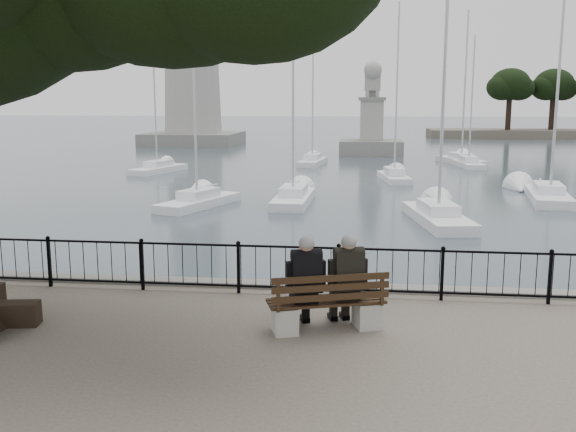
# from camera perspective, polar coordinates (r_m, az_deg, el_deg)

# --- Properties ---
(harbor) EXTENTS (260.00, 260.00, 1.20)m
(harbor) POSITION_cam_1_polar(r_m,az_deg,el_deg) (13.54, 0.26, -8.41)
(harbor) COLOR slate
(harbor) RESTS_ON ground
(railing) EXTENTS (22.06, 0.06, 1.00)m
(railing) POSITION_cam_1_polar(r_m,az_deg,el_deg) (12.76, 0.00, -4.61)
(railing) COLOR black
(railing) RESTS_ON ground
(bench) EXTENTS (2.06, 1.18, 1.04)m
(bench) POSITION_cam_1_polar(r_m,az_deg,el_deg) (10.89, 3.48, -8.31)
(bench) COLOR gray
(bench) RESTS_ON ground
(person_left) EXTENTS (0.65, 0.90, 1.65)m
(person_left) POSITION_cam_1_polar(r_m,az_deg,el_deg) (10.79, 1.45, -6.26)
(person_left) COLOR black
(person_left) RESTS_ON ground
(person_right) EXTENTS (0.65, 0.90, 1.65)m
(person_right) POSITION_cam_1_polar(r_m,az_deg,el_deg) (10.97, 5.15, -6.03)
(person_right) COLOR black
(person_right) RESTS_ON ground
(lighthouse) EXTENTS (10.18, 10.18, 31.10)m
(lighthouse) POSITION_cam_1_polar(r_m,az_deg,el_deg) (74.81, -8.62, 16.42)
(lighthouse) COLOR slate
(lighthouse) RESTS_ON ground
(lion_monument) EXTENTS (5.67, 5.67, 8.45)m
(lion_monument) POSITION_cam_1_polar(r_m,az_deg,el_deg) (59.75, 7.43, 7.47)
(lion_monument) COLOR slate
(lion_monument) RESTS_ON ground
(sailboat_a) EXTENTS (3.08, 5.41, 10.55)m
(sailboat_a) POSITION_cam_1_polar(r_m,az_deg,el_deg) (29.95, -7.95, 1.43)
(sailboat_a) COLOR white
(sailboat_a) RESTS_ON ground
(sailboat_b) EXTENTS (1.64, 5.59, 10.88)m
(sailboat_b) POSITION_cam_1_polar(r_m,az_deg,el_deg) (30.66, 0.50, 1.73)
(sailboat_b) COLOR white
(sailboat_b) RESTS_ON ground
(sailboat_c) EXTENTS (2.54, 6.03, 12.08)m
(sailboat_c) POSITION_cam_1_polar(r_m,az_deg,el_deg) (26.41, 13.15, 0.14)
(sailboat_c) COLOR white
(sailboat_c) RESTS_ON ground
(sailboat_d) EXTENTS (2.58, 6.36, 10.27)m
(sailboat_d) POSITION_cam_1_polar(r_m,az_deg,el_deg) (33.96, 22.11, 1.76)
(sailboat_d) COLOR white
(sailboat_d) RESTS_ON ground
(sailboat_e) EXTENTS (2.86, 5.50, 12.41)m
(sailboat_e) POSITION_cam_1_polar(r_m,az_deg,el_deg) (44.99, -11.43, 4.28)
(sailboat_e) COLOR white
(sailboat_e) RESTS_ON ground
(sailboat_f) EXTENTS (2.02, 5.03, 10.74)m
(sailboat_f) POSITION_cam_1_polar(r_m,az_deg,el_deg) (40.07, 9.41, 3.60)
(sailboat_f) COLOR white
(sailboat_f) RESTS_ON ground
(sailboat_g) EXTENTS (1.95, 5.12, 9.65)m
(sailboat_g) POSITION_cam_1_polar(r_m,az_deg,el_deg) (49.71, 15.72, 4.57)
(sailboat_g) COLOR white
(sailboat_g) RESTS_ON ground
(sailboat_h) EXTENTS (2.02, 5.33, 11.55)m
(sailboat_h) POSITION_cam_1_polar(r_m,az_deg,el_deg) (49.69, 2.20, 4.99)
(sailboat_h) COLOR white
(sailboat_h) RESTS_ON ground
(sailboat_i) EXTENTS (3.34, 6.15, 11.79)m
(sailboat_i) POSITION_cam_1_polar(r_m,az_deg,el_deg) (52.09, 15.11, 4.87)
(sailboat_i) COLOR white
(sailboat_i) RESTS_ON ground
(far_shore) EXTENTS (30.00, 8.60, 9.18)m
(far_shore) POSITION_cam_1_polar(r_m,az_deg,el_deg) (92.40, 22.25, 8.91)
(far_shore) COLOR #534B42
(far_shore) RESTS_ON ground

